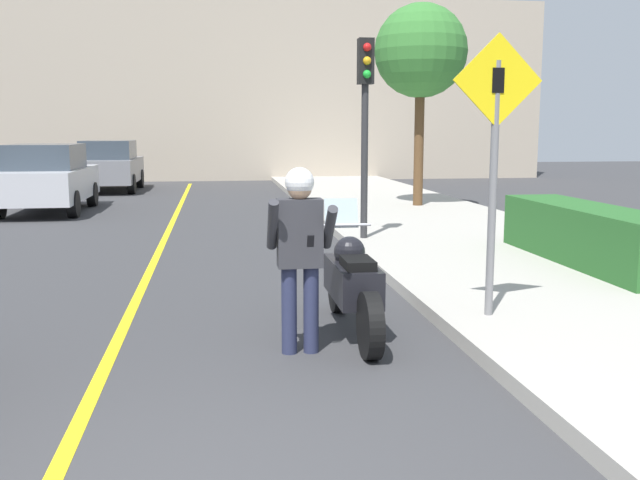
# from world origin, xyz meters

# --- Properties ---
(sidewalk_curb) EXTENTS (4.40, 44.00, 0.15)m
(sidewalk_curb) POSITION_xyz_m (4.80, 4.00, 0.07)
(sidewalk_curb) COLOR #ADA89E
(sidewalk_curb) RESTS_ON ground
(road_center_line) EXTENTS (0.12, 36.00, 0.01)m
(road_center_line) POSITION_xyz_m (-0.60, 6.00, 0.00)
(road_center_line) COLOR yellow
(road_center_line) RESTS_ON ground
(building_backdrop) EXTENTS (28.00, 1.20, 7.29)m
(building_backdrop) POSITION_xyz_m (0.00, 26.00, 3.65)
(building_backdrop) COLOR #B2A38E
(building_backdrop) RESTS_ON ground
(motorcycle) EXTENTS (0.62, 2.30, 1.29)m
(motorcycle) POSITION_xyz_m (1.70, 3.31, 0.50)
(motorcycle) COLOR black
(motorcycle) RESTS_ON ground
(person_biker) EXTENTS (0.59, 0.47, 1.69)m
(person_biker) POSITION_xyz_m (1.11, 2.71, 1.03)
(person_biker) COLOR #282D4C
(person_biker) RESTS_ON ground
(crossing_sign) EXTENTS (0.91, 0.08, 2.80)m
(crossing_sign) POSITION_xyz_m (3.11, 3.22, 1.83)
(crossing_sign) COLOR slate
(crossing_sign) RESTS_ON sidewalk_curb
(traffic_light) EXTENTS (0.26, 0.30, 3.40)m
(traffic_light) POSITION_xyz_m (2.92, 8.57, 2.52)
(traffic_light) COLOR #2D2D30
(traffic_light) RESTS_ON sidewalk_curb
(hedge_row) EXTENTS (0.90, 3.87, 0.80)m
(hedge_row) POSITION_xyz_m (5.60, 5.81, 0.55)
(hedge_row) COLOR #286028
(hedge_row) RESTS_ON sidewalk_curb
(street_tree) EXTENTS (2.28, 2.28, 4.93)m
(street_tree) POSITION_xyz_m (5.40, 13.80, 3.90)
(street_tree) COLOR brown
(street_tree) RESTS_ON sidewalk_curb
(parked_car_silver) EXTENTS (1.88, 4.20, 1.68)m
(parked_car_silver) POSITION_xyz_m (-3.74, 14.81, 0.86)
(parked_car_silver) COLOR black
(parked_car_silver) RESTS_ON ground
(parked_car_grey) EXTENTS (1.88, 4.20, 1.68)m
(parked_car_grey) POSITION_xyz_m (-3.13, 21.06, 0.86)
(parked_car_grey) COLOR black
(parked_car_grey) RESTS_ON ground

